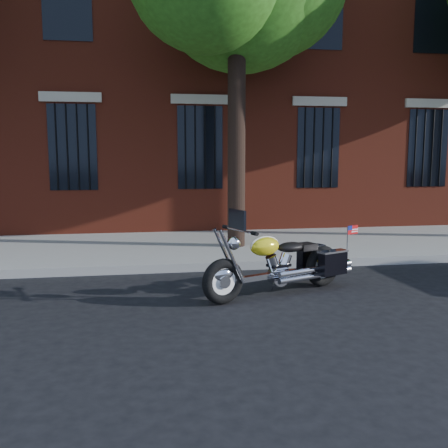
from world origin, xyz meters
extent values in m
plane|color=black|center=(0.00, 0.00, 0.00)|extent=(120.00, 120.00, 0.00)
cube|color=gray|center=(0.00, 1.38, 0.07)|extent=(40.00, 0.16, 0.15)
cube|color=gray|center=(0.00, 3.26, 0.07)|extent=(40.00, 3.60, 0.15)
cube|color=maroon|center=(0.00, 10.06, 6.00)|extent=(26.00, 10.00, 12.00)
cube|color=black|center=(0.00, 5.11, 2.20)|extent=(1.10, 0.14, 2.00)
cube|color=#B2A893|center=(0.00, 5.08, 3.35)|extent=(1.40, 0.20, 0.22)
cube|color=black|center=(0.00, 5.11, 5.60)|extent=(1.10, 0.14, 2.00)
cylinder|color=black|center=(0.00, 5.03, 2.20)|extent=(0.04, 0.04, 2.00)
cylinder|color=black|center=(0.50, 2.90, 2.50)|extent=(0.36, 0.36, 5.00)
torus|color=black|center=(-0.34, -0.66, 0.32)|extent=(0.64, 0.37, 0.63)
torus|color=black|center=(1.32, 0.02, 0.32)|extent=(0.64, 0.37, 0.63)
cylinder|color=white|center=(-0.34, -0.66, 0.32)|extent=(0.46, 0.23, 0.47)
cylinder|color=white|center=(1.32, 0.02, 0.32)|extent=(0.46, 0.23, 0.47)
ellipsoid|color=white|center=(-0.34, -0.66, 0.42)|extent=(0.35, 0.24, 0.18)
ellipsoid|color=yellow|center=(1.32, 0.02, 0.43)|extent=(0.36, 0.25, 0.18)
cube|color=white|center=(0.49, -0.32, 0.30)|extent=(1.35, 0.63, 0.08)
cylinder|color=white|center=(0.53, -0.30, 0.28)|extent=(0.34, 0.27, 0.30)
cylinder|color=white|center=(1.04, -0.28, 0.29)|extent=(1.12, 0.53, 0.09)
ellipsoid|color=yellow|center=(0.30, -0.40, 0.74)|extent=(0.53, 0.43, 0.27)
ellipsoid|color=black|center=(0.74, -0.22, 0.68)|extent=(0.53, 0.42, 0.15)
cube|color=black|center=(1.20, 0.24, 0.43)|extent=(0.48, 0.31, 0.36)
cube|color=black|center=(1.39, -0.22, 0.43)|extent=(0.48, 0.31, 0.36)
cylinder|color=white|center=(-0.09, -0.56, 1.00)|extent=(0.31, 0.69, 0.03)
sphere|color=white|center=(-0.18, -0.60, 0.83)|extent=(0.25, 0.25, 0.19)
cube|color=black|center=(-0.13, -0.58, 1.15)|extent=(0.18, 0.36, 0.26)
cube|color=red|center=(1.73, -0.12, 0.90)|extent=(0.20, 0.09, 0.13)
camera|label=1|loc=(-1.36, -7.15, 2.00)|focal=40.00mm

